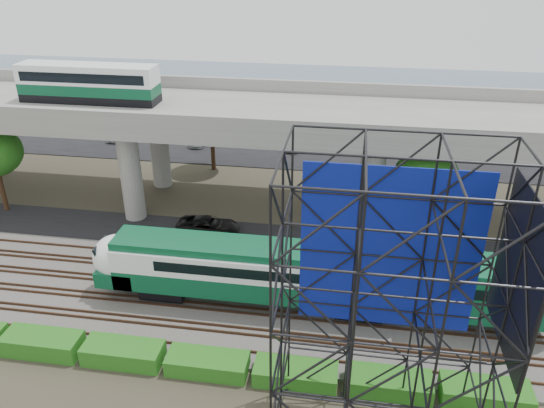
# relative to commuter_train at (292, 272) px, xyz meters

# --- Properties ---
(ground) EXTENTS (140.00, 140.00, 0.00)m
(ground) POSITION_rel_commuter_train_xyz_m (-4.98, -2.00, -2.88)
(ground) COLOR #474233
(ground) RESTS_ON ground
(ballast_bed) EXTENTS (90.00, 12.00, 0.20)m
(ballast_bed) POSITION_rel_commuter_train_xyz_m (-4.98, 0.00, -2.78)
(ballast_bed) COLOR slate
(ballast_bed) RESTS_ON ground
(service_road) EXTENTS (90.00, 5.00, 0.08)m
(service_road) POSITION_rel_commuter_train_xyz_m (-4.98, 8.50, -2.84)
(service_road) COLOR black
(service_road) RESTS_ON ground
(parking_lot) EXTENTS (90.00, 18.00, 0.08)m
(parking_lot) POSITION_rel_commuter_train_xyz_m (-4.98, 32.00, -2.84)
(parking_lot) COLOR black
(parking_lot) RESTS_ON ground
(harbor_water) EXTENTS (140.00, 40.00, 0.03)m
(harbor_water) POSITION_rel_commuter_train_xyz_m (-4.98, 54.00, -2.87)
(harbor_water) COLOR #425C6D
(harbor_water) RESTS_ON ground
(rail_tracks) EXTENTS (90.00, 9.52, 0.16)m
(rail_tracks) POSITION_rel_commuter_train_xyz_m (-4.98, -0.00, -2.60)
(rail_tracks) COLOR #472D1E
(rail_tracks) RESTS_ON ballast_bed
(commuter_train) EXTENTS (29.30, 3.06, 4.30)m
(commuter_train) POSITION_rel_commuter_train_xyz_m (0.00, 0.00, 0.00)
(commuter_train) COLOR black
(commuter_train) RESTS_ON rail_tracks
(overpass) EXTENTS (80.00, 12.00, 12.40)m
(overpass) POSITION_rel_commuter_train_xyz_m (-6.03, 14.00, 5.33)
(overpass) COLOR #9E9B93
(overpass) RESTS_ON ground
(scaffold_tower) EXTENTS (9.36, 6.36, 15.00)m
(scaffold_tower) POSITION_rel_commuter_train_xyz_m (5.22, -9.98, 4.59)
(scaffold_tower) COLOR black
(scaffold_tower) RESTS_ON ground
(hedge_strip) EXTENTS (34.60, 1.80, 1.20)m
(hedge_strip) POSITION_rel_commuter_train_xyz_m (-3.97, -6.30, -2.32)
(hedge_strip) COLOR #1A6016
(hedge_strip) RESTS_ON ground
(trees) EXTENTS (40.94, 16.94, 7.69)m
(trees) POSITION_rel_commuter_train_xyz_m (-9.64, 14.17, 2.69)
(trees) COLOR #382314
(trees) RESTS_ON ground
(suv) EXTENTS (5.11, 2.37, 1.42)m
(suv) POSITION_rel_commuter_train_xyz_m (-7.94, 8.67, -2.09)
(suv) COLOR black
(suv) RESTS_ON service_road
(parked_cars) EXTENTS (38.42, 9.47, 1.32)m
(parked_cars) POSITION_rel_commuter_train_xyz_m (-6.43, 31.70, -2.20)
(parked_cars) COLOR white
(parked_cars) RESTS_ON parking_lot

